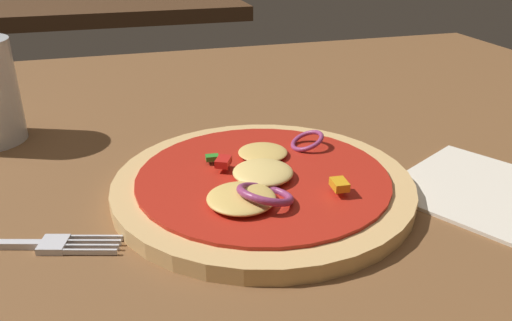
{
  "coord_description": "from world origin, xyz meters",
  "views": [
    {
      "loc": [
        -0.08,
        -0.38,
        0.24
      ],
      "look_at": [
        0.03,
        0.0,
        0.06
      ],
      "focal_mm": 36.29,
      "sensor_mm": 36.0,
      "label": 1
    }
  ],
  "objects": [
    {
      "name": "dining_table",
      "position": [
        0.0,
        0.0,
        0.02
      ],
      "size": [
        1.19,
        1.02,
        0.04
      ],
      "color": "brown",
      "rests_on": "ground"
    },
    {
      "name": "pizza",
      "position": [
        0.03,
        -0.02,
        0.05
      ],
      "size": [
        0.24,
        0.24,
        0.03
      ],
      "color": "tan",
      "rests_on": "dining_table"
    },
    {
      "name": "fork",
      "position": [
        -0.16,
        -0.05,
        0.04
      ],
      "size": [
        0.16,
        0.06,
        0.01
      ],
      "color": "silver",
      "rests_on": "dining_table"
    },
    {
      "name": "napkin",
      "position": [
        0.2,
        -0.06,
        0.04
      ],
      "size": [
        0.17,
        0.16,
        0.0
      ],
      "color": "silver",
      "rests_on": "dining_table"
    },
    {
      "name": "background_table",
      "position": [
        -0.06,
        1.22,
        0.02
      ],
      "size": [
        0.71,
        0.54,
        0.04
      ],
      "color": "#4C301C",
      "rests_on": "ground"
    }
  ]
}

